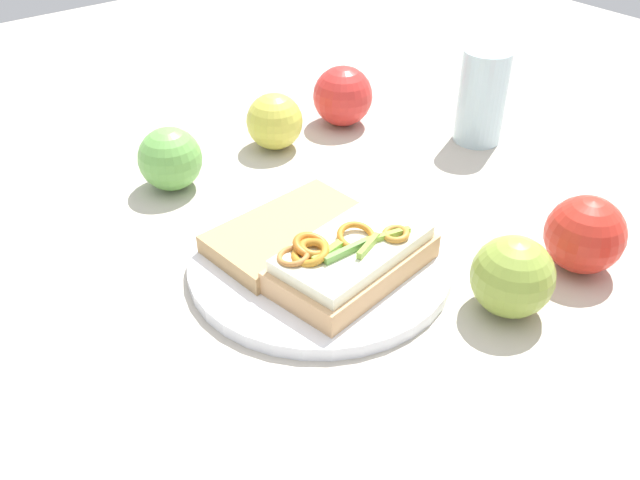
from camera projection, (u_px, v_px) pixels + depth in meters
name	position (u px, v px, depth m)	size (l,w,h in m)	color
ground_plane	(320.00, 267.00, 0.70)	(2.00, 2.00, 0.00)	#B8AFA0
plate	(320.00, 261.00, 0.70)	(0.27, 0.27, 0.01)	white
sandwich	(351.00, 258.00, 0.66)	(0.18, 0.12, 0.05)	tan
bread_slice_side	(290.00, 232.00, 0.71)	(0.17, 0.10, 0.02)	tan
apple_1	(343.00, 96.00, 0.95)	(0.08, 0.08, 0.08)	red
apple_2	(512.00, 277.00, 0.63)	(0.08, 0.08, 0.08)	#8CA63F
apple_3	(585.00, 235.00, 0.68)	(0.08, 0.08, 0.08)	red
apple_4	(275.00, 121.00, 0.90)	(0.07, 0.07, 0.07)	gold
apple_5	(170.00, 159.00, 0.81)	(0.08, 0.08, 0.08)	#6BB04E
drinking_glass	(482.00, 97.00, 0.90)	(0.06, 0.06, 0.13)	silver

